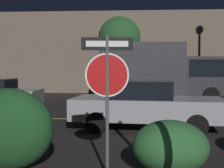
{
  "coord_description": "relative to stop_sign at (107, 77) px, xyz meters",
  "views": [
    {
      "loc": [
        0.63,
        -3.08,
        1.88
      ],
      "look_at": [
        0.15,
        4.12,
        1.48
      ],
      "focal_mm": 50.0,
      "sensor_mm": 36.0,
      "label": 1
    }
  ],
  "objects": [
    {
      "name": "building_backdrop",
      "position": [
        2.3,
        19.4,
        1.22
      ],
      "size": [
        25.45,
        4.98,
        5.86
      ],
      "primitive_type": "cube",
      "color": "#6B5B4C",
      "rests_on": "ground_plane"
    },
    {
      "name": "hedge_bush_2",
      "position": [
        1.1,
        0.21,
        -1.24
      ],
      "size": [
        1.35,
        1.18,
        0.95
      ],
      "primitive_type": "ellipsoid",
      "color": "#285B2D",
      "rests_on": "ground_plane"
    },
    {
      "name": "hedge_bush_1",
      "position": [
        -1.83,
        0.21,
        -0.96
      ],
      "size": [
        1.66,
        1.01,
        1.5
      ],
      "primitive_type": "ellipsoid",
      "color": "#19421E",
      "rests_on": "ground_plane"
    },
    {
      "name": "tree_1",
      "position": [
        -0.51,
        17.32,
        2.23
      ],
      "size": [
        3.13,
        3.13,
        5.53
      ],
      "color": "#422D1E",
      "rests_on": "ground_plane"
    },
    {
      "name": "passing_car_2",
      "position": [
        0.86,
        4.27,
        -0.98
      ],
      "size": [
        4.74,
        2.35,
        1.46
      ],
      "rotation": [
        0.0,
        0.0,
        -1.67
      ],
      "color": "#9E9EA3",
      "rests_on": "ground_plane"
    },
    {
      "name": "delivery_truck",
      "position": [
        2.21,
        11.86,
        -0.05
      ],
      "size": [
        7.34,
        2.81,
        3.16
      ],
      "rotation": [
        0.0,
        0.0,
        -1.48
      ],
      "color": "#2D2D33",
      "rests_on": "ground_plane"
    },
    {
      "name": "road_center_stripe",
      "position": [
        -0.2,
        5.81,
        -1.71
      ],
      "size": [
        34.31,
        0.12,
        0.01
      ],
      "primitive_type": "cube",
      "color": "gold",
      "rests_on": "ground_plane"
    },
    {
      "name": "stop_sign",
      "position": [
        0.0,
        0.0,
        0.0
      ],
      "size": [
        0.87,
        0.13,
        2.42
      ],
      "rotation": [
        0.0,
        0.0,
        0.12
      ],
      "color": "#4C4C51",
      "rests_on": "ground_plane"
    }
  ]
}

